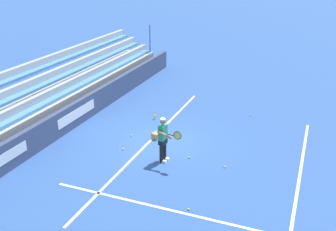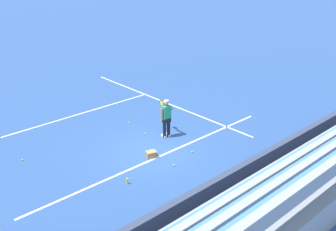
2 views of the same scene
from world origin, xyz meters
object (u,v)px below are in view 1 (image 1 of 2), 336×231
(tennis_ball_midcourt, at_px, (189,209))
(tennis_ball_toward_net, at_px, (189,158))
(ball_box_cardboard, at_px, (157,136))
(tennis_ball_near_player, at_px, (123,149))
(tennis_ball_by_box, at_px, (251,115))
(tennis_ball_on_baseline, at_px, (225,167))
(tennis_ball_far_left, at_px, (164,142))
(water_bottle, at_px, (155,117))
(tennis_player, at_px, (163,139))
(tennis_ball_far_right, at_px, (131,135))

(tennis_ball_midcourt, relative_size, tennis_ball_toward_net, 1.00)
(ball_box_cardboard, height_order, tennis_ball_near_player, ball_box_cardboard)
(ball_box_cardboard, distance_m, tennis_ball_near_player, 1.70)
(tennis_ball_midcourt, bearing_deg, tennis_ball_toward_net, -161.77)
(tennis_ball_by_box, bearing_deg, tennis_ball_midcourt, -2.55)
(tennis_ball_on_baseline, relative_size, tennis_ball_near_player, 1.00)
(ball_box_cardboard, bearing_deg, tennis_ball_by_box, 140.62)
(tennis_ball_far_left, bearing_deg, water_bottle, -148.60)
(tennis_ball_on_baseline, bearing_deg, ball_box_cardboard, -112.79)
(tennis_ball_toward_net, bearing_deg, tennis_ball_near_player, -83.22)
(ball_box_cardboard, xyz_separation_m, tennis_ball_midcourt, (4.26, 2.84, -0.10))
(tennis_ball_by_box, bearing_deg, water_bottle, -63.54)
(ball_box_cardboard, relative_size, tennis_ball_far_left, 6.06)
(tennis_ball_near_player, relative_size, water_bottle, 0.30)
(ball_box_cardboard, distance_m, tennis_ball_midcourt, 5.12)
(tennis_ball_far_left, xyz_separation_m, water_bottle, (-2.19, -1.34, 0.08))
(tennis_ball_near_player, bearing_deg, tennis_ball_toward_net, 96.78)
(tennis_ball_by_box, bearing_deg, tennis_player, -21.56)
(tennis_player, xyz_separation_m, tennis_ball_by_box, (-5.61, 2.22, -0.86))
(tennis_ball_near_player, bearing_deg, tennis_ball_far_right, -167.25)
(ball_box_cardboard, height_order, tennis_ball_far_right, ball_box_cardboard)
(tennis_ball_far_left, xyz_separation_m, tennis_ball_near_player, (1.15, -1.26, 0.00))
(tennis_ball_on_baseline, distance_m, tennis_ball_by_box, 5.27)
(ball_box_cardboard, bearing_deg, tennis_ball_midcourt, 33.73)
(tennis_ball_far_right, xyz_separation_m, water_bottle, (-2.06, 0.22, 0.08))
(ball_box_cardboard, xyz_separation_m, tennis_ball_near_player, (1.48, -0.83, -0.10))
(tennis_ball_far_right, relative_size, tennis_ball_by_box, 1.00)
(tennis_ball_far_right, xyz_separation_m, tennis_ball_near_player, (1.28, 0.29, 0.00))
(tennis_ball_near_player, bearing_deg, water_bottle, -178.76)
(ball_box_cardboard, distance_m, tennis_ball_far_right, 1.14)
(tennis_ball_far_right, height_order, tennis_ball_midcourt, same)
(ball_box_cardboard, relative_size, tennis_ball_by_box, 6.06)
(tennis_ball_near_player, distance_m, water_bottle, 3.34)
(tennis_ball_far_right, xyz_separation_m, tennis_ball_far_left, (0.13, 1.55, 0.00))
(tennis_player, relative_size, tennis_ball_far_left, 25.98)
(tennis_player, xyz_separation_m, ball_box_cardboard, (-1.71, -0.99, -0.76))
(tennis_ball_far_right, height_order, tennis_ball_on_baseline, same)
(tennis_player, relative_size, tennis_ball_near_player, 25.98)
(tennis_ball_on_baseline, distance_m, tennis_ball_near_player, 4.07)
(tennis_ball_toward_net, height_order, tennis_ball_near_player, same)
(tennis_ball_toward_net, xyz_separation_m, tennis_ball_on_baseline, (0.20, 1.42, 0.00))
(tennis_ball_far_left, bearing_deg, tennis_ball_on_baseline, 69.76)
(tennis_player, bearing_deg, tennis_ball_far_right, -125.54)
(tennis_ball_far_right, relative_size, tennis_ball_midcourt, 1.00)
(tennis_ball_by_box, relative_size, water_bottle, 0.30)
(tennis_ball_far_left, relative_size, water_bottle, 0.30)
(tennis_ball_far_right, bearing_deg, tennis_ball_on_baseline, 75.10)
(tennis_ball_toward_net, relative_size, water_bottle, 0.30)
(tennis_ball_far_right, xyz_separation_m, tennis_ball_midcourt, (4.06, 3.96, 0.00))
(tennis_player, distance_m, tennis_ball_far_left, 1.72)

